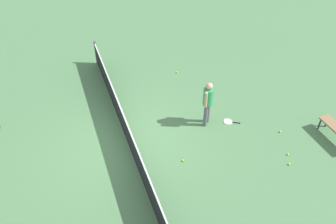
% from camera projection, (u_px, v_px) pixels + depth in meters
% --- Properties ---
extents(ground_plane, '(40.00, 40.00, 0.00)m').
position_uv_depth(ground_plane, '(128.00, 142.00, 11.58)').
color(ground_plane, '#4C7A4C').
extents(court_net, '(10.09, 0.09, 1.07)m').
position_uv_depth(court_net, '(127.00, 131.00, 11.25)').
color(court_net, '#4C4C51').
rests_on(court_net, ground_plane).
extents(player_near_side, '(0.48, 0.48, 1.70)m').
position_uv_depth(player_near_side, '(208.00, 100.00, 11.62)').
color(player_near_side, '#595960').
rests_on(player_near_side, ground_plane).
extents(tennis_racket_near_player, '(0.46, 0.59, 0.03)m').
position_uv_depth(tennis_racket_near_player, '(229.00, 122.00, 12.31)').
color(tennis_racket_near_player, white).
rests_on(tennis_racket_near_player, ground_plane).
extents(tennis_ball_near_player, '(0.07, 0.07, 0.07)m').
position_uv_depth(tennis_ball_near_player, '(289.00, 164.00, 10.81)').
color(tennis_ball_near_player, '#C6E033').
rests_on(tennis_ball_near_player, ground_plane).
extents(tennis_ball_by_net, '(0.07, 0.07, 0.07)m').
position_uv_depth(tennis_ball_by_net, '(183.00, 161.00, 10.92)').
color(tennis_ball_by_net, '#C6E033').
rests_on(tennis_ball_by_net, ground_plane).
extents(tennis_ball_midcourt, '(0.07, 0.07, 0.07)m').
position_uv_depth(tennis_ball_midcourt, '(177.00, 72.00, 14.59)').
color(tennis_ball_midcourt, '#C6E033').
rests_on(tennis_ball_midcourt, ground_plane).
extents(tennis_ball_baseline, '(0.07, 0.07, 0.07)m').
position_uv_depth(tennis_ball_baseline, '(280.00, 132.00, 11.90)').
color(tennis_ball_baseline, '#C6E033').
rests_on(tennis_ball_baseline, ground_plane).
extents(tennis_ball_stray_left, '(0.07, 0.07, 0.07)m').
position_uv_depth(tennis_ball_stray_left, '(288.00, 154.00, 11.12)').
color(tennis_ball_stray_left, '#C6E033').
rests_on(tennis_ball_stray_left, ground_plane).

